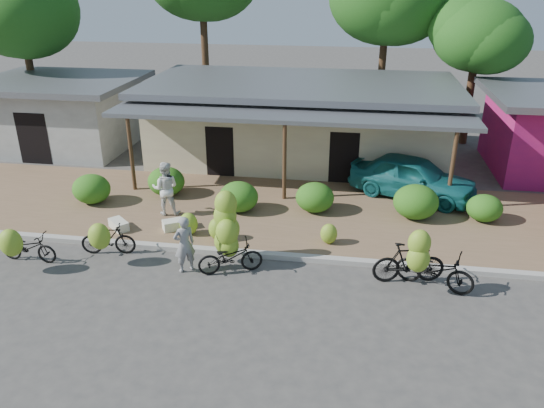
{
  "coord_description": "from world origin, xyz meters",
  "views": [
    {
      "loc": [
        2.31,
        -11.15,
        7.51
      ],
      "look_at": [
        0.04,
        3.09,
        1.2
      ],
      "focal_mm": 35.0,
      "sensor_mm": 36.0,
      "label": 1
    }
  ],
  "objects": [
    {
      "name": "teal_van",
      "position": [
        4.47,
        7.0,
        0.87
      ],
      "size": [
        4.74,
        3.31,
        1.5
      ],
      "primitive_type": "imported",
      "rotation": [
        0.0,
        0.0,
        1.18
      ],
      "color": "#166366",
      "rests_on": "sidewalk"
    },
    {
      "name": "tree_back_left",
      "position": [
        -13.69,
        13.11,
        5.98
      ],
      "size": [
        5.5,
        5.4,
        8.04
      ],
      "color": "#4F301F",
      "rests_on": "ground"
    },
    {
      "name": "loose_banana_a",
      "position": [
        -2.5,
        2.84,
        0.48
      ],
      "size": [
        0.57,
        0.48,
        0.71
      ],
      "primitive_type": "ellipsoid",
      "color": "#9DC330",
      "rests_on": "sidewalk"
    },
    {
      "name": "hedge_5",
      "position": [
        6.62,
        5.29,
        0.56
      ],
      "size": [
        1.13,
        1.02,
        0.88
      ],
      "primitive_type": "ellipsoid",
      "color": "#195B14",
      "rests_on": "sidewalk"
    },
    {
      "name": "sidewalk",
      "position": [
        0.0,
        5.0,
        0.06
      ],
      "size": [
        60.0,
        6.0,
        0.12
      ],
      "primitive_type": "cube",
      "color": "#816145",
      "rests_on": "ground"
    },
    {
      "name": "vendor",
      "position": [
        -2.0,
        0.93,
        0.81
      ],
      "size": [
        0.71,
        0.67,
        1.63
      ],
      "primitive_type": "imported",
      "rotation": [
        0.0,
        0.0,
        3.8
      ],
      "color": "gray",
      "rests_on": "ground"
    },
    {
      "name": "hedge_1",
      "position": [
        -4.23,
        5.78,
        0.64
      ],
      "size": [
        1.33,
        1.19,
        1.04
      ],
      "primitive_type": "ellipsoid",
      "color": "#195B14",
      "rests_on": "sidewalk"
    },
    {
      "name": "tree_near_right",
      "position": [
        7.31,
        14.61,
        5.07
      ],
      "size": [
        4.22,
        4.02,
        6.64
      ],
      "color": "#4F301F",
      "rests_on": "ground"
    },
    {
      "name": "hedge_0",
      "position": [
        -6.56,
        4.68,
        0.63
      ],
      "size": [
        1.32,
        1.18,
        1.03
      ],
      "primitive_type": "ellipsoid",
      "color": "#195B14",
      "rests_on": "sidewalk"
    },
    {
      "name": "ground",
      "position": [
        0.0,
        0.0,
        0.0
      ],
      "size": [
        100.0,
        100.0,
        0.0
      ],
      "primitive_type": "plane",
      "color": "#403E3B",
      "rests_on": "ground"
    },
    {
      "name": "hedge_4",
      "position": [
        4.44,
        5.16,
        0.69
      ],
      "size": [
        1.45,
        1.31,
        1.13
      ],
      "primitive_type": "ellipsoid",
      "color": "#195B14",
      "rests_on": "sidewalk"
    },
    {
      "name": "hedge_2",
      "position": [
        -1.36,
        4.8,
        0.63
      ],
      "size": [
        1.32,
        1.18,
        1.03
      ],
      "primitive_type": "ellipsoid",
      "color": "#195B14",
      "rests_on": "sidewalk"
    },
    {
      "name": "curb",
      "position": [
        0.0,
        2.0,
        0.07
      ],
      "size": [
        60.0,
        0.25,
        0.15
      ],
      "primitive_type": "cube",
      "color": "#A8A399",
      "rests_on": "ground"
    },
    {
      "name": "sack_far",
      "position": [
        -4.79,
        2.86,
        0.26
      ],
      "size": [
        0.81,
        0.79,
        0.28
      ],
      "primitive_type": "cube",
      "rotation": [
        0.0,
        0.0,
        -0.74
      ],
      "color": "white",
      "rests_on": "sidewalk"
    },
    {
      "name": "bike_right",
      "position": [
        3.97,
        1.16,
        0.74
      ],
      "size": [
        1.97,
        1.33,
        1.81
      ],
      "rotation": [
        0.0,
        0.0,
        1.77
      ],
      "color": "black",
      "rests_on": "ground"
    },
    {
      "name": "bike_far_left",
      "position": [
        -6.52,
        0.6,
        0.55
      ],
      "size": [
        1.66,
        1.23,
        1.3
      ],
      "rotation": [
        0.0,
        0.0,
        1.54
      ],
      "color": "black",
      "rests_on": "ground"
    },
    {
      "name": "sack_near",
      "position": [
        -3.0,
        3.16,
        0.27
      ],
      "size": [
        0.93,
        0.79,
        0.3
      ],
      "primitive_type": "cube",
      "rotation": [
        0.0,
        0.0,
        0.56
      ],
      "color": "white",
      "rests_on": "sidewalk"
    },
    {
      "name": "shop_grey",
      "position": [
        -11.0,
        10.99,
        1.62
      ],
      "size": [
        7.0,
        6.0,
        3.15
      ],
      "color": "#AFB0AA",
      "rests_on": "ground"
    },
    {
      "name": "shop_main",
      "position": [
        0.0,
        10.93,
        1.72
      ],
      "size": [
        13.0,
        8.5,
        3.35
      ],
      "color": "beige",
      "rests_on": "ground"
    },
    {
      "name": "bike_center",
      "position": [
        -0.88,
        1.28,
        0.87
      ],
      "size": [
        1.86,
        1.41,
        2.18
      ],
      "rotation": [
        0.0,
        0.0,
        1.95
      ],
      "color": "black",
      "rests_on": "ground"
    },
    {
      "name": "bike_far_right",
      "position": [
        4.59,
        1.13,
        0.53
      ],
      "size": [
        2.12,
        1.34,
        1.05
      ],
      "rotation": [
        0.0,
        0.0,
        1.22
      ],
      "color": "black",
      "rests_on": "ground"
    },
    {
      "name": "bike_left",
      "position": [
        -4.46,
        1.32,
        0.59
      ],
      "size": [
        1.62,
        1.25,
        1.28
      ],
      "rotation": [
        0.0,
        0.0,
        1.73
      ],
      "color": "black",
      "rests_on": "ground"
    },
    {
      "name": "hedge_3",
      "position": [
        1.16,
        5.17,
        0.62
      ],
      "size": [
        1.29,
        1.16,
        1.0
      ],
      "primitive_type": "ellipsoid",
      "color": "#195B14",
      "rests_on": "sidewalk"
    },
    {
      "name": "loose_banana_b",
      "position": [
        -1.53,
        2.65,
        0.47
      ],
      "size": [
        0.57,
        0.48,
        0.71
      ],
      "primitive_type": "ellipsoid",
      "color": "#9DC330",
      "rests_on": "sidewalk"
    },
    {
      "name": "bystander",
      "position": [
        -3.67,
        4.2,
        1.02
      ],
      "size": [
        0.98,
        0.82,
        1.81
      ],
      "primitive_type": "imported",
      "rotation": [
        0.0,
        0.0,
        3.3
      ],
      "color": "silver",
      "rests_on": "sidewalk"
    },
    {
      "name": "loose_banana_c",
      "position": [
        1.77,
        2.92,
        0.43
      ],
      "size": [
        0.5,
        0.43,
        0.63
      ],
      "primitive_type": "ellipsoid",
      "color": "#9DC330",
      "rests_on": "sidewalk"
    }
  ]
}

